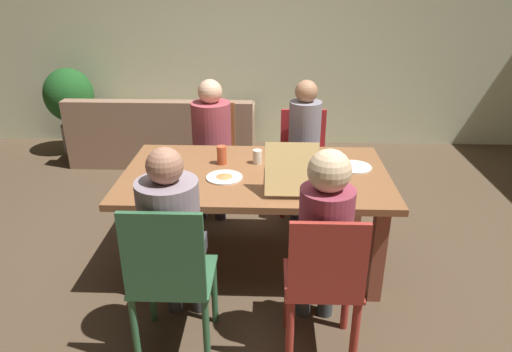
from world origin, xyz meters
name	(u,v)px	position (x,y,z in m)	size (l,w,h in m)	color
ground_plane	(256,260)	(0.00, 0.00, 0.00)	(20.00, 20.00, 0.00)	brown
back_wall	(264,36)	(0.00, 2.81, 1.34)	(7.52, 0.12, 2.68)	beige
dining_table	(256,184)	(0.00, 0.00, 0.65)	(1.89, 1.09, 0.75)	brown
chair_0	(170,275)	(-0.43, -0.97, 0.55)	(0.45, 0.43, 0.99)	#30613D
person_0	(173,232)	(-0.43, -0.83, 0.74)	(0.33, 0.52, 1.26)	#413F45
chair_1	(214,152)	(-0.43, 1.02, 0.51)	(0.42, 0.39, 0.96)	#9C6133
person_1	(211,135)	(-0.43, 0.89, 0.72)	(0.35, 0.50, 1.21)	#373543
chair_2	(303,156)	(0.40, 0.99, 0.49)	(0.44, 0.44, 0.90)	#B9292D
person_2	(305,139)	(0.40, 0.84, 0.71)	(0.28, 0.48, 1.22)	#37384A
chair_3	(323,285)	(0.40, -0.96, 0.50)	(0.42, 0.39, 0.95)	#A8332A
person_3	(324,234)	(0.40, -0.83, 0.74)	(0.29, 0.48, 1.26)	#3A4446
pizza_box_0	(290,174)	(0.24, -0.13, 0.80)	(0.34, 0.52, 0.32)	tan
plate_0	(175,182)	(-0.53, -0.21, 0.76)	(0.24, 0.24, 0.03)	white
plate_1	(224,177)	(-0.21, -0.11, 0.76)	(0.25, 0.25, 0.03)	white
plate_2	(354,167)	(0.72, 0.11, 0.76)	(0.25, 0.25, 0.01)	white
drinking_glass_0	(257,157)	(0.01, 0.17, 0.80)	(0.07, 0.07, 0.11)	silver
drinking_glass_1	(222,155)	(-0.26, 0.15, 0.82)	(0.07, 0.07, 0.14)	#BC4C2A
couch	(166,136)	(-1.14, 2.11, 0.28)	(2.08, 0.83, 0.78)	#927059
potted_plant	(70,101)	(-2.31, 2.31, 0.64)	(0.58, 0.58, 1.04)	gray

